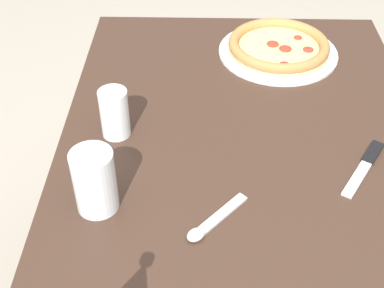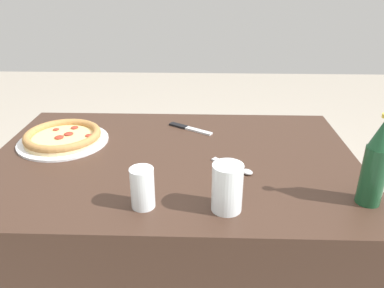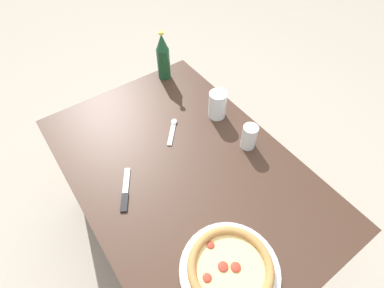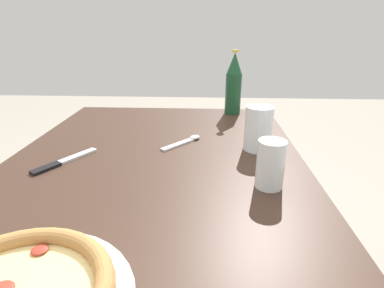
% 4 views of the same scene
% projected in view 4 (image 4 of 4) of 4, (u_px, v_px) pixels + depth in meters
% --- Properties ---
extents(table, '(1.24, 0.83, 0.74)m').
position_uv_depth(table, '(156.00, 281.00, 0.90)').
color(table, '#3D281E').
rests_on(table, ground_plane).
extents(glass_iced_tea, '(0.08, 0.08, 0.13)m').
position_uv_depth(glass_iced_tea, '(258.00, 131.00, 0.88)').
color(glass_iced_tea, white).
rests_on(glass_iced_tea, table).
extents(glass_mango_juice, '(0.06, 0.06, 0.11)m').
position_uv_depth(glass_mango_juice, '(270.00, 166.00, 0.68)').
color(glass_mango_juice, white).
rests_on(glass_mango_juice, table).
extents(beer_bottle, '(0.07, 0.07, 0.26)m').
position_uv_depth(beer_bottle, '(234.00, 84.00, 1.22)').
color(beer_bottle, '#194728').
rests_on(beer_bottle, table).
extents(knife, '(0.17, 0.12, 0.01)m').
position_uv_depth(knife, '(63.00, 162.00, 0.82)').
color(knife, black).
rests_on(knife, table).
extents(spoon, '(0.13, 0.12, 0.01)m').
position_uv_depth(spoon, '(186.00, 141.00, 0.95)').
color(spoon, silver).
rests_on(spoon, table).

